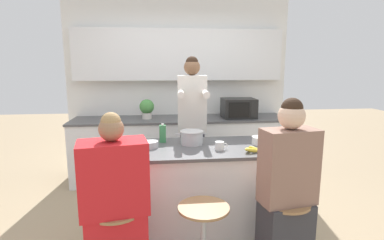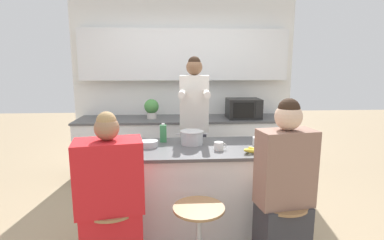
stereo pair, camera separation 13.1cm
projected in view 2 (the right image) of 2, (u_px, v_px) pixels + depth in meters
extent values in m
plane|color=tan|center=(192.00, 232.00, 3.05)|extent=(16.00, 16.00, 0.00)
cube|color=silver|center=(184.00, 86.00, 4.66)|extent=(3.36, 0.06, 2.70)
cube|color=silver|center=(185.00, 55.00, 4.46)|extent=(3.09, 0.16, 0.75)
cube|color=silver|center=(186.00, 149.00, 4.46)|extent=(3.09, 0.65, 0.88)
cube|color=#4C4C4F|center=(186.00, 119.00, 4.37)|extent=(3.12, 0.68, 0.03)
cube|color=black|center=(192.00, 229.00, 3.04)|extent=(1.50, 0.66, 0.06)
cube|color=silver|center=(193.00, 189.00, 2.97)|extent=(1.58, 0.74, 0.81)
cube|color=#4C4C4F|center=(193.00, 148.00, 2.89)|extent=(1.62, 0.78, 0.03)
cylinder|color=#997047|center=(112.00, 209.00, 2.22)|extent=(0.39, 0.39, 0.02)
cylinder|color=#997047|center=(199.00, 208.00, 2.24)|extent=(0.39, 0.39, 0.02)
cylinder|color=#B7BABC|center=(280.00, 240.00, 2.36)|extent=(0.04, 0.04, 0.59)
cylinder|color=#997047|center=(282.00, 204.00, 2.30)|extent=(0.39, 0.39, 0.02)
cube|color=#383842|center=(194.00, 168.00, 3.60)|extent=(0.29, 0.24, 0.91)
cube|color=silver|center=(194.00, 104.00, 3.46)|extent=(0.34, 0.24, 0.65)
cylinder|color=silver|center=(182.00, 94.00, 3.15)|extent=(0.09, 0.36, 0.07)
cylinder|color=silver|center=(207.00, 94.00, 3.15)|extent=(0.09, 0.36, 0.07)
sphere|color=brown|center=(194.00, 67.00, 3.39)|extent=(0.20, 0.20, 0.18)
sphere|color=black|center=(194.00, 63.00, 3.38)|extent=(0.15, 0.15, 0.14)
cube|color=red|center=(109.00, 176.00, 2.15)|extent=(0.52, 0.37, 0.52)
sphere|color=#936B4C|center=(107.00, 128.00, 2.09)|extent=(0.20, 0.20, 0.17)
sphere|color=#A37F51|center=(106.00, 121.00, 2.08)|extent=(0.16, 0.16, 0.14)
cube|color=#896656|center=(285.00, 168.00, 2.23)|extent=(0.44, 0.28, 0.58)
sphere|color=#DBB293|center=(288.00, 117.00, 2.16)|extent=(0.23, 0.23, 0.20)
sphere|color=black|center=(289.00, 109.00, 2.15)|extent=(0.18, 0.18, 0.16)
cylinder|color=#B7BABC|center=(192.00, 138.00, 2.98)|extent=(0.22, 0.22, 0.13)
cylinder|color=#B7BABC|center=(192.00, 131.00, 2.97)|extent=(0.23, 0.23, 0.01)
cylinder|color=#B7BABC|center=(178.00, 134.00, 2.96)|extent=(0.05, 0.01, 0.01)
cylinder|color=#B7BABC|center=(205.00, 134.00, 2.98)|extent=(0.05, 0.01, 0.01)
cylinder|color=white|center=(262.00, 141.00, 2.96)|extent=(0.18, 0.18, 0.07)
cylinder|color=#B7BABC|center=(149.00, 144.00, 2.89)|extent=(0.17, 0.17, 0.06)
cylinder|color=white|center=(219.00, 146.00, 2.77)|extent=(0.09, 0.09, 0.08)
torus|color=white|center=(225.00, 146.00, 2.78)|extent=(0.04, 0.01, 0.04)
ellipsoid|color=yellow|center=(252.00, 151.00, 2.65)|extent=(0.14, 0.05, 0.06)
ellipsoid|color=yellow|center=(247.00, 150.00, 2.69)|extent=(0.10, 0.13, 0.06)
ellipsoid|color=yellow|center=(254.00, 150.00, 2.69)|extent=(0.12, 0.12, 0.06)
cube|color=#38844C|center=(163.00, 133.00, 3.07)|extent=(0.07, 0.07, 0.18)
cylinder|color=white|center=(163.00, 124.00, 3.05)|extent=(0.03, 0.03, 0.02)
cube|color=black|center=(243.00, 108.00, 4.36)|extent=(0.47, 0.37, 0.28)
cube|color=black|center=(244.00, 110.00, 4.17)|extent=(0.29, 0.01, 0.21)
cube|color=black|center=(259.00, 110.00, 4.18)|extent=(0.09, 0.01, 0.23)
cylinder|color=beige|center=(152.00, 115.00, 4.33)|extent=(0.14, 0.14, 0.09)
sphere|color=#478942|center=(151.00, 106.00, 4.31)|extent=(0.21, 0.21, 0.21)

